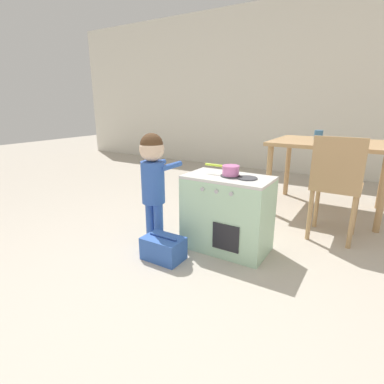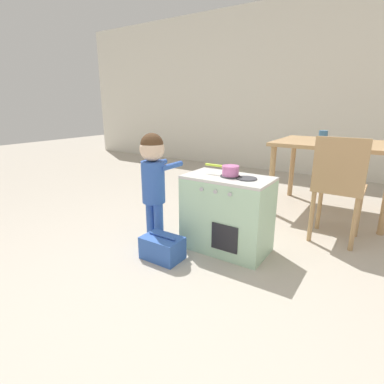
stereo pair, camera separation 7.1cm
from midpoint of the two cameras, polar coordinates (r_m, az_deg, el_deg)
ground_plane at (r=1.65m, az=-4.41°, el=-24.80°), size 16.00×16.00×0.00m
wall_back at (r=5.03m, az=25.89°, el=17.32°), size 10.00×0.06×2.60m
play_kitchen at (r=2.29m, az=7.57°, el=-4.11°), size 0.64×0.38×0.59m
toy_pot at (r=2.19m, az=8.15°, el=4.18°), size 0.27×0.13×0.07m
child_figure at (r=2.32m, az=-6.51°, el=3.70°), size 0.21×0.35×0.88m
toy_basket at (r=2.22m, az=-4.73°, el=-10.55°), size 0.29×0.20×0.18m
dining_table at (r=3.34m, az=26.11°, el=6.96°), size 1.12×0.85×0.73m
dining_chair_near at (r=2.62m, az=26.83°, el=0.96°), size 0.37×0.37×0.86m
cup_on_table at (r=3.46m, az=24.26°, el=9.83°), size 0.09×0.09×0.10m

